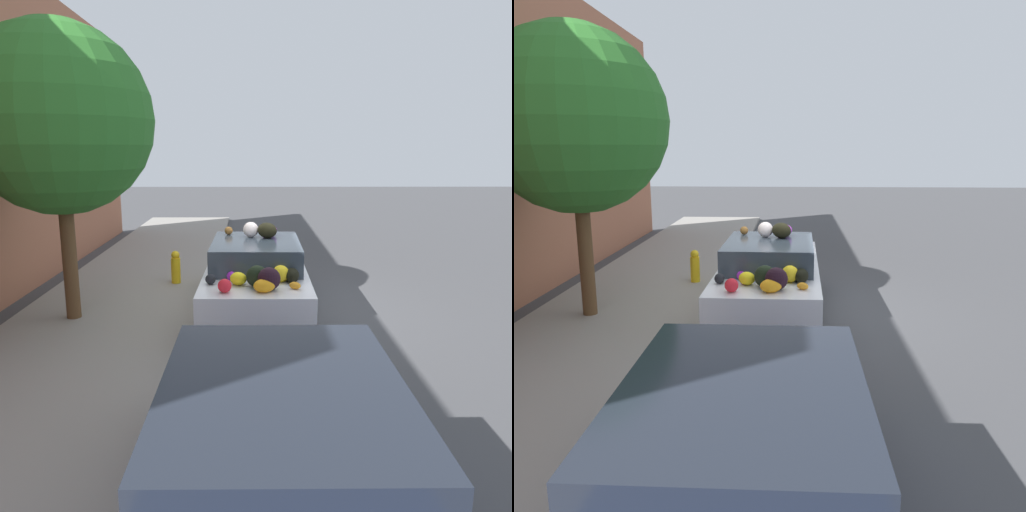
# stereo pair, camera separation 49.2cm
# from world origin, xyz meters

# --- Properties ---
(ground_plane) EXTENTS (60.00, 60.00, 0.00)m
(ground_plane) POSITION_xyz_m (0.00, 0.00, 0.00)
(ground_plane) COLOR #424244
(sidewalk_curb) EXTENTS (24.00, 3.20, 0.10)m
(sidewalk_curb) POSITION_xyz_m (0.00, 2.70, 0.05)
(sidewalk_curb) COLOR gray
(sidewalk_curb) RESTS_ON ground
(street_tree) EXTENTS (3.01, 3.01, 4.79)m
(street_tree) POSITION_xyz_m (-0.51, 3.22, 3.37)
(street_tree) COLOR brown
(street_tree) RESTS_ON sidewalk_curb
(fire_hydrant) EXTENTS (0.20, 0.20, 0.70)m
(fire_hydrant) POSITION_xyz_m (1.70, 1.80, 0.45)
(fire_hydrant) COLOR gold
(fire_hydrant) RESTS_ON sidewalk_curb
(art_car) EXTENTS (4.34, 1.79, 1.65)m
(art_car) POSITION_xyz_m (-0.03, 0.10, 0.74)
(art_car) COLOR silver
(art_car) RESTS_ON ground
(parked_car_plain) EXTENTS (4.50, 1.78, 1.52)m
(parked_car_plain) POSITION_xyz_m (-5.66, -0.02, 0.77)
(parked_car_plain) COLOR navy
(parked_car_plain) RESTS_ON ground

